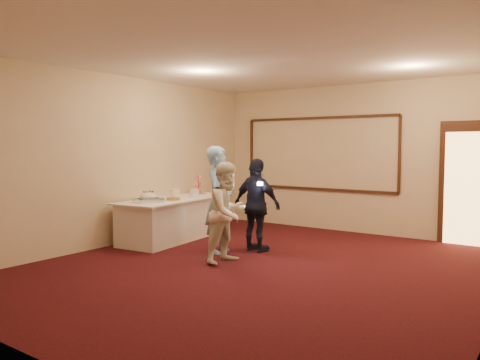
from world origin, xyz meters
name	(u,v)px	position (x,y,z in m)	size (l,w,h in m)	color
floor	(262,268)	(0.00, 0.00, 0.00)	(7.00, 7.00, 0.00)	black
room_walls	(262,126)	(0.00, 0.00, 2.03)	(6.04, 7.04, 3.02)	beige
wall_molding	(318,153)	(-0.80, 3.47, 1.60)	(3.45, 0.04, 1.55)	#351B0F
doorway	(471,184)	(2.15, 3.45, 1.08)	(1.05, 0.07, 2.20)	#351B0F
buffet_table	(175,218)	(-2.51, 0.90, 0.39)	(1.23, 2.60, 0.77)	white
pavlova_tray	(148,198)	(-2.45, 0.14, 0.85)	(0.48, 0.57, 0.19)	silver
cupcake_stand	(199,186)	(-2.71, 1.81, 0.92)	(0.29, 0.29, 0.42)	#DF4071
plate_stack_a	(175,193)	(-2.56, 0.93, 0.86)	(0.20, 0.20, 0.17)	white
plate_stack_b	(195,193)	(-2.31, 1.22, 0.85)	(0.19, 0.19, 0.16)	white
tart	(173,199)	(-2.26, 0.58, 0.80)	(0.28, 0.28, 0.06)	white
man	(219,200)	(-1.12, 0.46, 0.87)	(0.64, 0.42, 1.75)	#7AA8CF
woman	(228,213)	(-0.60, 0.00, 0.75)	(0.73, 0.57, 1.51)	white
guest	(257,205)	(-0.65, 0.86, 0.77)	(0.91, 0.38, 1.55)	black
camera_flash	(260,184)	(-0.47, 0.69, 1.15)	(0.07, 0.04, 0.05)	white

